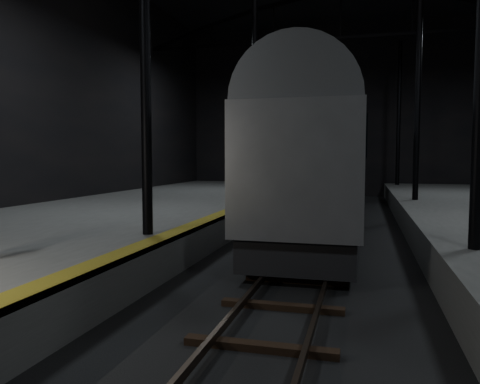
% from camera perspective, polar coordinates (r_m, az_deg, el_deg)
% --- Properties ---
extents(ground, '(44.00, 44.00, 0.00)m').
position_cam_1_polar(ground, '(15.15, 8.99, -7.03)').
color(ground, black).
rests_on(ground, ground).
extents(platform_left, '(9.00, 43.80, 1.00)m').
position_cam_1_polar(platform_left, '(17.48, -16.33, -3.98)').
color(platform_left, '#535350').
rests_on(platform_left, ground).
extents(tactile_strip, '(0.50, 43.80, 0.01)m').
position_cam_1_polar(tactile_strip, '(15.65, -2.91, -2.90)').
color(tactile_strip, olive).
rests_on(tactile_strip, platform_left).
extents(track, '(2.40, 43.00, 0.24)m').
position_cam_1_polar(track, '(15.14, 8.99, -6.78)').
color(track, '#3F3328').
rests_on(track, ground).
extents(train, '(3.12, 20.88, 5.58)m').
position_cam_1_polar(train, '(20.50, 10.70, 4.64)').
color(train, '#98999F').
rests_on(train, ground).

